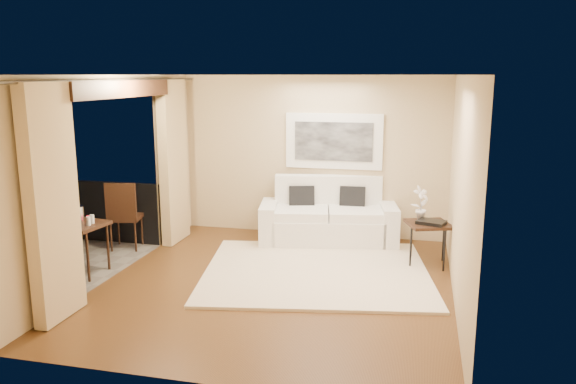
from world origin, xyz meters
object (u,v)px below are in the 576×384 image
(ice_bucket, at_px, (77,214))
(balcony_chair_far, at_px, (123,211))
(sofa, at_px, (328,219))
(balcony_chair_near, at_px, (33,239))
(orchid, at_px, (421,203))
(side_table, at_px, (428,227))
(bistro_table, at_px, (80,229))

(ice_bucket, bearing_deg, balcony_chair_far, 82.23)
(sofa, height_order, balcony_chair_far, balcony_chair_far)
(sofa, distance_m, ice_bucket, 3.87)
(balcony_chair_far, distance_m, balcony_chair_near, 1.55)
(orchid, relative_size, ice_bucket, 2.49)
(sofa, relative_size, balcony_chair_near, 2.39)
(orchid, relative_size, balcony_chair_far, 0.46)
(side_table, xyz_separation_m, orchid, (-0.12, 0.16, 0.31))
(sofa, bearing_deg, bistro_table, -153.00)
(orchid, relative_size, balcony_chair_near, 0.51)
(balcony_chair_far, bearing_deg, ice_bucket, 69.47)
(side_table, bearing_deg, orchid, 126.71)
(orchid, relative_size, bistro_table, 0.69)
(orchid, distance_m, ice_bucket, 4.87)
(orchid, xyz_separation_m, bistro_table, (-4.51, -1.66, -0.24))
(sofa, relative_size, orchid, 4.68)
(orchid, bearing_deg, ice_bucket, -161.71)
(side_table, bearing_deg, sofa, 152.55)
(orchid, xyz_separation_m, balcony_chair_far, (-4.49, -0.55, -0.24))
(orchid, height_order, ice_bucket, orchid)
(bistro_table, height_order, ice_bucket, ice_bucket)
(balcony_chair_near, distance_m, ice_bucket, 0.66)
(balcony_chair_far, distance_m, ice_bucket, 1.01)
(ice_bucket, bearing_deg, sofa, 34.76)
(orchid, bearing_deg, sofa, 155.67)
(side_table, distance_m, balcony_chair_near, 5.44)
(sofa, xyz_separation_m, balcony_chair_far, (-3.02, -1.21, 0.26))
(sofa, xyz_separation_m, ice_bucket, (-3.16, -2.19, 0.45))
(balcony_chair_far, height_order, balcony_chair_near, balcony_chair_far)
(bistro_table, bearing_deg, balcony_chair_far, 89.11)
(side_table, bearing_deg, bistro_table, -162.07)
(balcony_chair_far, xyz_separation_m, ice_bucket, (-0.13, -0.98, 0.18))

